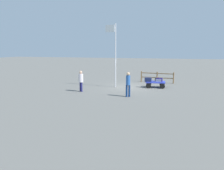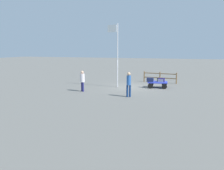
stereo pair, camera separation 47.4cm
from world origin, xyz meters
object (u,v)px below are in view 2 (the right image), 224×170
object	(u,v)px
suitcase_dark	(161,80)
suitcase_olive	(160,80)
suitcase_tan	(150,80)
flagpole	(116,49)
suitcase_navy	(161,81)
worker_lead	(129,83)
luggage_cart	(157,83)
worker_trailing	(82,79)

from	to	relation	value
suitcase_dark	suitcase_olive	bearing A→B (deg)	-48.28
suitcase_dark	suitcase_tan	size ratio (longest dim) A/B	0.95
suitcase_tan	flagpole	xyz separation A→B (m)	(3.00, 0.47, 2.64)
suitcase_navy	suitcase_olive	size ratio (longest dim) A/B	1.05
suitcase_olive	worker_lead	xyz separation A→B (m)	(1.58, 4.86, 0.34)
suitcase_olive	suitcase_navy	bearing A→B (deg)	111.84
suitcase_navy	worker_lead	distance (m)	4.90
luggage_cart	flagpole	size ratio (longest dim) A/B	0.32
luggage_cart	suitcase_olive	xyz separation A→B (m)	(-0.19, -0.16, 0.28)
suitcase_navy	flagpole	world-z (taller)	flagpole
suitcase_navy	suitcase_olive	world-z (taller)	suitcase_olive
luggage_cart	suitcase_tan	distance (m)	0.74
luggage_cart	flagpole	distance (m)	4.72
worker_lead	suitcase_dark	bearing A→B (deg)	-110.38
suitcase_tan	worker_lead	bearing A→B (deg)	79.65
suitcase_dark	worker_lead	size ratio (longest dim) A/B	0.31
luggage_cart	suitcase_olive	bearing A→B (deg)	-139.93
luggage_cart	flagpole	world-z (taller)	flagpole
luggage_cart	worker_lead	size ratio (longest dim) A/B	1.01
worker_trailing	worker_lead	bearing A→B (deg)	167.30
suitcase_olive	suitcase_dark	distance (m)	0.24
suitcase_navy	worker_trailing	distance (m)	6.87
suitcase_navy	worker_lead	world-z (taller)	worker_lead
luggage_cart	suitcase_olive	size ratio (longest dim) A/B	3.81
suitcase_tan	suitcase_dark	bearing A→B (deg)	-162.12
suitcase_dark	worker_trailing	xyz separation A→B (m)	(5.86, 3.75, 0.29)
flagpole	suitcase_dark	bearing A→B (deg)	-168.87
suitcase_dark	worker_trailing	world-z (taller)	worker_trailing
suitcase_dark	worker_trailing	bearing A→B (deg)	32.63
worker_lead	worker_trailing	distance (m)	4.22
worker_trailing	suitcase_dark	bearing A→B (deg)	-147.37
luggage_cart	suitcase_tan	world-z (taller)	suitcase_tan
suitcase_navy	worker_trailing	world-z (taller)	worker_trailing
suitcase_dark	worker_lead	world-z (taller)	worker_lead
suitcase_navy	worker_trailing	size ratio (longest dim) A/B	0.30
worker_trailing	flagpole	bearing A→B (deg)	-122.82
worker_lead	worker_trailing	world-z (taller)	worker_lead
worker_trailing	luggage_cart	bearing A→B (deg)	-145.59
luggage_cart	suitcase_tan	bearing A→B (deg)	28.93
suitcase_olive	suitcase_dark	world-z (taller)	suitcase_dark
worker_lead	flagpole	bearing A→B (deg)	-60.58
suitcase_olive	worker_lead	size ratio (longest dim) A/B	0.27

